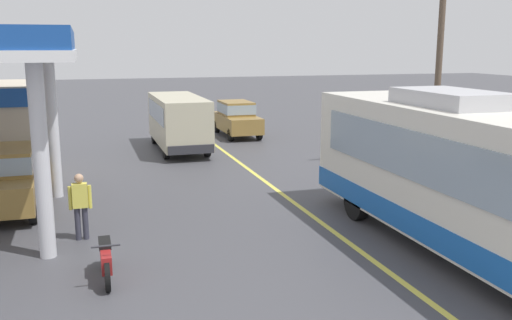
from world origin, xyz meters
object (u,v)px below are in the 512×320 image
(car_at_pump, at_px, (8,176))
(minibus_opposing_lane, at_px, (178,118))
(pedestrian_near_pump, at_px, (80,203))
(coach_bus_main, at_px, (473,183))
(motorcycle_parked_forecourt, at_px, (106,258))
(car_trailing_behind_bus, at_px, (237,117))

(car_at_pump, height_order, minibus_opposing_lane, minibus_opposing_lane)
(pedestrian_near_pump, bearing_deg, coach_bus_main, -24.47)
(coach_bus_main, relative_size, minibus_opposing_lane, 1.80)
(motorcycle_parked_forecourt, bearing_deg, coach_bus_main, -8.33)
(coach_bus_main, xyz_separation_m, car_at_pump, (-10.33, 7.07, -0.71))
(motorcycle_parked_forecourt, xyz_separation_m, pedestrian_near_pump, (-0.46, 2.64, 0.49))
(car_at_pump, relative_size, pedestrian_near_pump, 2.53)
(pedestrian_near_pump, bearing_deg, motorcycle_parked_forecourt, -80.03)
(motorcycle_parked_forecourt, bearing_deg, car_trailing_behind_bus, 66.67)
(motorcycle_parked_forecourt, bearing_deg, pedestrian_near_pump, 99.97)
(car_at_pump, height_order, motorcycle_parked_forecourt, car_at_pump)
(minibus_opposing_lane, xyz_separation_m, motorcycle_parked_forecourt, (-3.84, -14.08, -1.03))
(motorcycle_parked_forecourt, bearing_deg, car_at_pump, 112.59)
(car_at_pump, bearing_deg, coach_bus_main, -34.40)
(coach_bus_main, distance_m, motorcycle_parked_forecourt, 8.05)
(motorcycle_parked_forecourt, height_order, pedestrian_near_pump, pedestrian_near_pump)
(minibus_opposing_lane, height_order, pedestrian_near_pump, minibus_opposing_lane)
(car_at_pump, relative_size, minibus_opposing_lane, 0.69)
(motorcycle_parked_forecourt, distance_m, car_trailing_behind_bus, 18.80)
(car_at_pump, distance_m, motorcycle_parked_forecourt, 6.44)
(pedestrian_near_pump, height_order, car_trailing_behind_bus, car_trailing_behind_bus)
(coach_bus_main, bearing_deg, car_at_pump, 145.60)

